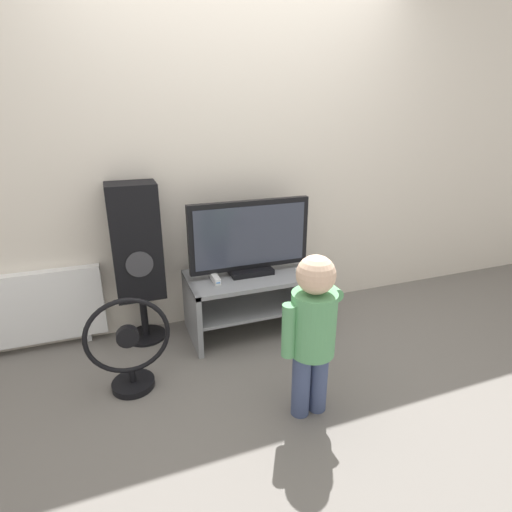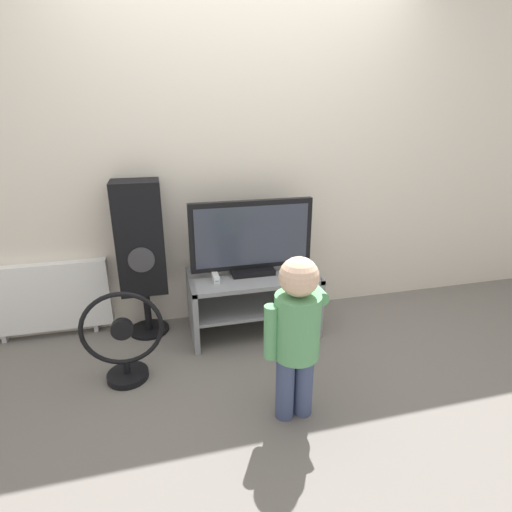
{
  "view_description": "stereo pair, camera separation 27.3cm",
  "coord_description": "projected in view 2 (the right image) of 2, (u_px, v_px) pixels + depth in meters",
  "views": [
    {
      "loc": [
        -0.89,
        -2.25,
        1.56
      ],
      "look_at": [
        0.0,
        0.15,
        0.62
      ],
      "focal_mm": 28.0,
      "sensor_mm": 36.0,
      "label": 1
    },
    {
      "loc": [
        -0.63,
        -2.34,
        1.56
      ],
      "look_at": [
        0.0,
        0.15,
        0.62
      ],
      "focal_mm": 28.0,
      "sensor_mm": 36.0,
      "label": 2
    }
  ],
  "objects": [
    {
      "name": "game_console",
      "position": [
        215.0,
        276.0,
        2.79
      ],
      "size": [
        0.04,
        0.18,
        0.04
      ],
      "color": "white",
      "rests_on": "tv_stand"
    },
    {
      "name": "floor_fan",
      "position": [
        124.0,
        341.0,
        2.39
      ],
      "size": [
        0.48,
        0.25,
        0.59
      ],
      "color": "black",
      "rests_on": "ground_plane"
    },
    {
      "name": "child",
      "position": [
        296.0,
        326.0,
        2.01
      ],
      "size": [
        0.35,
        0.51,
        0.91
      ],
      "color": "#3F4C72",
      "rests_on": "ground_plane"
    },
    {
      "name": "remote_primary",
      "position": [
        304.0,
        274.0,
        2.85
      ],
      "size": [
        0.06,
        0.13,
        0.03
      ],
      "color": "white",
      "rests_on": "tv_stand"
    },
    {
      "name": "ground_plane",
      "position": [
        261.0,
        346.0,
        2.81
      ],
      "size": [
        16.0,
        16.0,
        0.0
      ],
      "primitive_type": "plane",
      "color": "slate"
    },
    {
      "name": "radiator",
      "position": [
        45.0,
        298.0,
        2.84
      ],
      "size": [
        0.88,
        0.08,
        0.56
      ],
      "color": "white",
      "rests_on": "ground_plane"
    },
    {
      "name": "tv_stand",
      "position": [
        253.0,
        293.0,
        2.94
      ],
      "size": [
        0.92,
        0.51,
        0.45
      ],
      "color": "gray",
      "rests_on": "ground_plane"
    },
    {
      "name": "wall_back",
      "position": [
        241.0,
        149.0,
        2.9
      ],
      "size": [
        10.0,
        0.06,
        2.6
      ],
      "color": "silver",
      "rests_on": "ground_plane"
    },
    {
      "name": "speaker_tower",
      "position": [
        140.0,
        241.0,
        2.77
      ],
      "size": [
        0.32,
        0.29,
        1.13
      ],
      "color": "black",
      "rests_on": "ground_plane"
    },
    {
      "name": "television",
      "position": [
        252.0,
        238.0,
        2.82
      ],
      "size": [
        0.88,
        0.2,
        0.53
      ],
      "color": "black",
      "rests_on": "tv_stand"
    }
  ]
}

